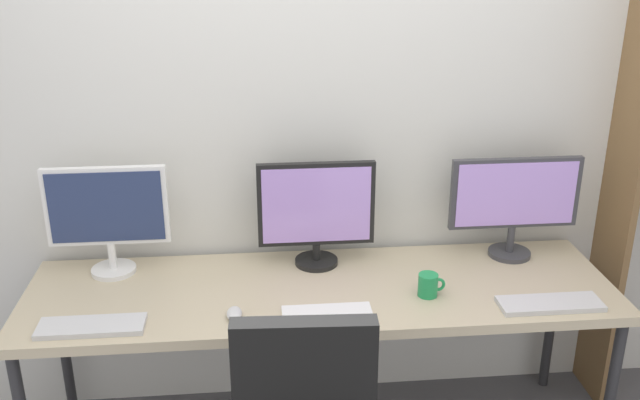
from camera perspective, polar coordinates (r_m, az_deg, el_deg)
name	(u,v)px	position (r m, az deg, el deg)	size (l,w,h in m)	color
wall_back	(312,122)	(3.01, -0.67, 6.30)	(4.71, 0.10, 2.60)	silver
desk	(321,298)	(2.85, 0.10, -7.87)	(2.31, 0.68, 0.74)	tan
monitor_left	(107,214)	(2.96, -16.69, -1.07)	(0.48, 0.18, 0.45)	silver
monitor_center	(316,210)	(2.91, -0.30, -0.84)	(0.48, 0.18, 0.45)	black
monitor_right	(515,200)	(3.09, 15.35, 0.01)	(0.55, 0.18, 0.44)	#38383D
keyboard_left	(91,326)	(2.68, -17.87, -9.62)	(0.37, 0.13, 0.02)	silver
keyboard_center	(327,315)	(2.62, 0.59, -9.19)	(0.33, 0.13, 0.02)	silver
keyboard_right	(550,304)	(2.82, 17.97, -7.92)	(0.39, 0.13, 0.02)	silver
computer_mouse	(234,314)	(2.63, -6.89, -9.03)	(0.06, 0.10, 0.03)	silver
coffee_mug	(429,285)	(2.78, 8.70, -6.76)	(0.11, 0.08, 0.09)	#1E8C4C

